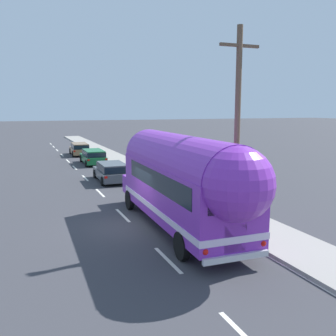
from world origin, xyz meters
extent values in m
plane|color=#38383D|center=(0.00, 0.00, 0.00)|extent=(300.00, 300.00, 0.00)
cube|color=silver|center=(0.00, -4.12, 0.00)|extent=(0.14, 2.40, 0.01)
cube|color=silver|center=(0.00, 1.78, 0.00)|extent=(0.14, 2.40, 0.01)
cube|color=silver|center=(0.00, 7.12, 0.00)|extent=(0.14, 2.40, 0.01)
cube|color=silver|center=(0.00, 12.49, 0.00)|extent=(0.14, 2.40, 0.01)
cube|color=silver|center=(0.00, 17.90, 0.00)|extent=(0.14, 2.40, 0.01)
cube|color=silver|center=(0.00, 22.47, 0.00)|extent=(0.14, 2.40, 0.01)
cube|color=silver|center=(0.00, 27.57, 0.00)|extent=(0.14, 2.40, 0.01)
cube|color=silver|center=(0.00, 33.02, 0.00)|extent=(0.14, 2.40, 0.01)
cube|color=silver|center=(0.00, 37.55, 0.00)|extent=(0.14, 2.40, 0.01)
cube|color=silver|center=(0.00, 42.11, 0.00)|extent=(0.14, 2.40, 0.01)
cube|color=silver|center=(3.45, 12.00, 0.00)|extent=(0.12, 80.00, 0.01)
cube|color=gray|center=(4.79, 10.00, 0.07)|extent=(2.66, 90.00, 0.15)
cylinder|color=brown|center=(3.90, -2.19, 4.25)|extent=(0.24, 0.24, 8.50)
cube|color=brown|center=(3.90, -2.19, 7.70)|extent=(1.80, 0.12, 0.12)
cube|color=purple|center=(1.71, -1.40, 1.75)|extent=(2.73, 9.08, 2.30)
cylinder|color=purple|center=(1.71, -1.40, 2.90)|extent=(2.68, 8.98, 2.45)
sphere|color=purple|center=(1.59, -5.85, 2.90)|extent=(2.40, 2.40, 2.40)
cube|color=purple|center=(1.84, 3.76, 1.07)|extent=(2.29, 1.36, 0.95)
cube|color=silver|center=(1.71, -1.40, 1.10)|extent=(2.77, 9.12, 0.24)
cube|color=black|center=(1.70, -1.70, 2.35)|extent=(2.72, 7.28, 0.76)
cube|color=black|center=(1.59, -5.86, 2.40)|extent=(2.00, 0.13, 0.84)
cube|color=silver|center=(1.59, -5.87, 1.15)|extent=(0.80, 0.08, 0.90)
cube|color=silver|center=(1.59, -5.96, 0.55)|extent=(2.34, 0.20, 0.20)
sphere|color=red|center=(0.54, -5.86, 0.85)|extent=(0.20, 0.20, 0.20)
sphere|color=red|center=(2.64, -5.91, 0.85)|extent=(0.20, 0.20, 0.20)
cube|color=black|center=(1.83, 3.16, 2.40)|extent=(2.14, 0.16, 0.96)
cube|color=silver|center=(1.86, 4.45, 0.95)|extent=(0.90, 0.12, 0.56)
cylinder|color=black|center=(0.65, 2.74, 0.50)|extent=(0.29, 1.01, 1.00)
cylinder|color=black|center=(2.99, 2.68, 0.50)|extent=(0.29, 1.01, 1.00)
cylinder|color=black|center=(0.47, -4.27, 0.50)|extent=(0.29, 1.01, 1.00)
cylinder|color=black|center=(2.80, -4.34, 0.50)|extent=(0.29, 1.01, 1.00)
cube|color=#474C51|center=(1.56, 10.66, 0.52)|extent=(1.98, 4.51, 0.60)
cube|color=#474C51|center=(1.55, 10.18, 1.09)|extent=(1.74, 3.05, 0.55)
cube|color=black|center=(1.55, 10.18, 1.06)|extent=(1.80, 3.09, 0.43)
cube|color=red|center=(0.69, 8.44, 0.70)|extent=(0.20, 0.04, 0.14)
cube|color=red|center=(2.32, 8.40, 0.70)|extent=(0.20, 0.04, 0.14)
cylinder|color=black|center=(0.70, 12.21, 0.32)|extent=(0.22, 0.64, 0.64)
cylinder|color=black|center=(2.49, 12.17, 0.32)|extent=(0.22, 0.64, 0.64)
cylinder|color=black|center=(0.63, 9.15, 0.32)|extent=(0.22, 0.64, 0.64)
cylinder|color=black|center=(2.42, 9.10, 0.32)|extent=(0.22, 0.64, 0.64)
cube|color=#196633|center=(1.96, 19.62, 0.52)|extent=(1.90, 4.78, 0.60)
cube|color=#196633|center=(1.95, 19.14, 1.09)|extent=(1.68, 3.33, 0.55)
cube|color=black|center=(1.95, 19.14, 1.06)|extent=(1.74, 3.37, 0.43)
cube|color=red|center=(1.13, 17.25, 0.70)|extent=(0.20, 0.04, 0.14)
cube|color=red|center=(2.71, 17.22, 0.70)|extent=(0.20, 0.04, 0.14)
cylinder|color=black|center=(1.12, 21.31, 0.32)|extent=(0.21, 0.64, 0.64)
cylinder|color=black|center=(2.86, 21.28, 0.32)|extent=(0.21, 0.64, 0.64)
cylinder|color=black|center=(1.06, 17.96, 0.32)|extent=(0.21, 0.64, 0.64)
cylinder|color=black|center=(2.80, 17.93, 0.32)|extent=(0.21, 0.64, 0.64)
cube|color=olive|center=(1.84, 26.94, 0.52)|extent=(1.95, 4.59, 0.60)
cube|color=olive|center=(1.83, 26.47, 1.09)|extent=(1.70, 3.33, 0.55)
cube|color=black|center=(1.83, 26.47, 1.06)|extent=(1.77, 3.38, 0.43)
cube|color=red|center=(0.99, 24.70, 0.70)|extent=(0.20, 0.05, 0.14)
cube|color=red|center=(2.53, 24.64, 0.70)|extent=(0.20, 0.05, 0.14)
cylinder|color=black|center=(1.05, 28.54, 0.32)|extent=(0.22, 0.65, 0.64)
cylinder|color=black|center=(2.75, 28.47, 0.32)|extent=(0.22, 0.65, 0.64)
cylinder|color=black|center=(0.93, 25.41, 0.32)|extent=(0.22, 0.65, 0.64)
cylinder|color=black|center=(2.64, 25.35, 0.32)|extent=(0.22, 0.65, 0.64)
camera|label=1|loc=(-4.62, -15.53, 5.21)|focal=39.95mm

